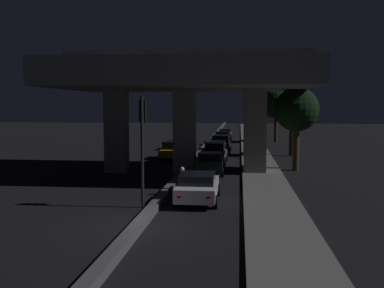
% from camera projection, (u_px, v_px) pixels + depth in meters
% --- Properties ---
extents(ground_plane, '(200.00, 200.00, 0.00)m').
position_uv_depth(ground_plane, '(141.00, 227.00, 17.10)').
color(ground_plane, black).
extents(median_divider, '(0.45, 126.00, 0.33)m').
position_uv_depth(median_divider, '(207.00, 144.00, 51.76)').
color(median_divider, '#4C4C51').
rests_on(median_divider, ground_plane).
extents(sidewalk_right, '(2.65, 126.00, 0.16)m').
position_uv_depth(sidewalk_right, '(255.00, 152.00, 44.28)').
color(sidewalk_right, '#5B5956').
rests_on(sidewalk_right, ground_plane).
extents(elevated_overpass, '(16.79, 12.06, 8.32)m').
position_uv_depth(elevated_overpass, '(185.00, 81.00, 30.32)').
color(elevated_overpass, gray).
rests_on(elevated_overpass, ground_plane).
extents(traffic_light_left_of_median, '(0.30, 0.49, 5.05)m').
position_uv_depth(traffic_light_left_of_median, '(142.00, 132.00, 20.19)').
color(traffic_light_left_of_median, black).
rests_on(traffic_light_left_of_median, ground_plane).
extents(street_lamp, '(2.37, 0.32, 8.85)m').
position_uv_depth(street_lamp, '(241.00, 99.00, 38.86)').
color(street_lamp, '#2D2D30').
rests_on(street_lamp, ground_plane).
extents(car_white_lead, '(2.02, 4.45, 1.38)m').
position_uv_depth(car_white_lead, '(198.00, 187.00, 21.59)').
color(car_white_lead, silver).
rests_on(car_white_lead, ground_plane).
extents(car_dark_green_second, '(1.97, 4.20, 1.46)m').
position_uv_depth(car_dark_green_second, '(210.00, 163.00, 30.35)').
color(car_dark_green_second, black).
rests_on(car_dark_green_second, ground_plane).
extents(car_grey_third, '(1.89, 4.35, 1.71)m').
position_uv_depth(car_grey_third, '(215.00, 152.00, 36.00)').
color(car_grey_third, '#515459').
rests_on(car_grey_third, ground_plane).
extents(car_black_fourth, '(1.99, 4.23, 1.72)m').
position_uv_depth(car_black_fourth, '(221.00, 143.00, 44.03)').
color(car_black_fourth, black).
rests_on(car_black_fourth, ground_plane).
extents(car_dark_red_fifth, '(2.05, 4.31, 1.58)m').
position_uv_depth(car_dark_red_fifth, '(222.00, 138.00, 52.38)').
color(car_dark_red_fifth, '#591414').
rests_on(car_dark_red_fifth, ground_plane).
extents(car_silver_sixth, '(1.86, 4.16, 1.39)m').
position_uv_depth(car_silver_sixth, '(225.00, 134.00, 61.08)').
color(car_silver_sixth, gray).
rests_on(car_silver_sixth, ground_plane).
extents(car_taxi_yellow_lead_oncoming, '(2.08, 4.89, 1.54)m').
position_uv_depth(car_taxi_yellow_lead_oncoming, '(174.00, 149.00, 38.97)').
color(car_taxi_yellow_lead_oncoming, gold).
rests_on(car_taxi_yellow_lead_oncoming, ground_plane).
extents(car_dark_red_second_oncoming, '(1.88, 4.04, 2.01)m').
position_uv_depth(car_dark_red_second_oncoming, '(186.00, 139.00, 47.09)').
color(car_dark_red_second_oncoming, '#591414').
rests_on(car_dark_red_second_oncoming, ground_plane).
extents(motorcycle_blue_filtering_near, '(0.33, 1.95, 1.47)m').
position_uv_depth(motorcycle_blue_filtering_near, '(182.00, 183.00, 23.17)').
color(motorcycle_blue_filtering_near, black).
rests_on(motorcycle_blue_filtering_near, ground_plane).
extents(pedestrian_on_sidewalk, '(0.40, 0.40, 1.67)m').
position_uv_depth(pedestrian_on_sidewalk, '(257.00, 160.00, 30.10)').
color(pedestrian_on_sidewalk, '#2D261E').
rests_on(pedestrian_on_sidewalk, sidewalk_right).
extents(roadside_tree_kerbside_near, '(3.13, 3.13, 5.91)m').
position_uv_depth(roadside_tree_kerbside_near, '(297.00, 110.00, 31.66)').
color(roadside_tree_kerbside_near, '#38281C').
rests_on(roadside_tree_kerbside_near, ground_plane).
extents(roadside_tree_kerbside_mid, '(2.86, 2.86, 5.59)m').
position_uv_depth(roadside_tree_kerbside_mid, '(292.00, 111.00, 40.79)').
color(roadside_tree_kerbside_mid, '#38281C').
rests_on(roadside_tree_kerbside_mid, ground_plane).
extents(roadside_tree_kerbside_far, '(4.05, 4.05, 7.05)m').
position_uv_depth(roadside_tree_kerbside_far, '(276.00, 102.00, 56.07)').
color(roadside_tree_kerbside_far, '#2D2116').
rests_on(roadside_tree_kerbside_far, ground_plane).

